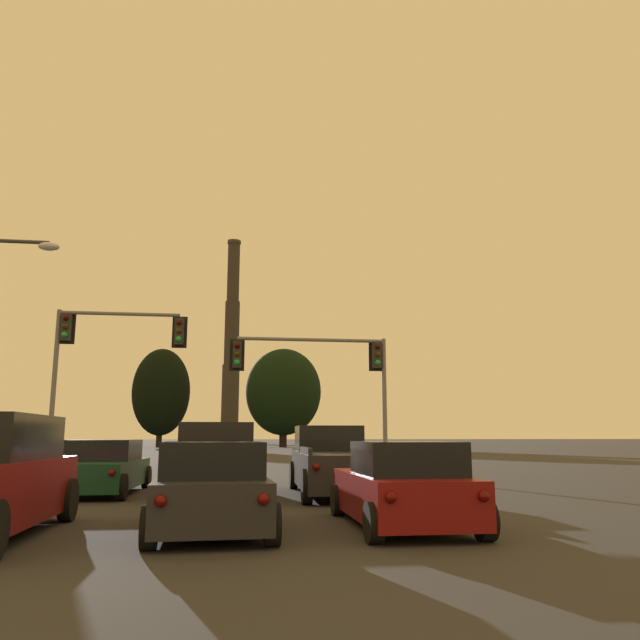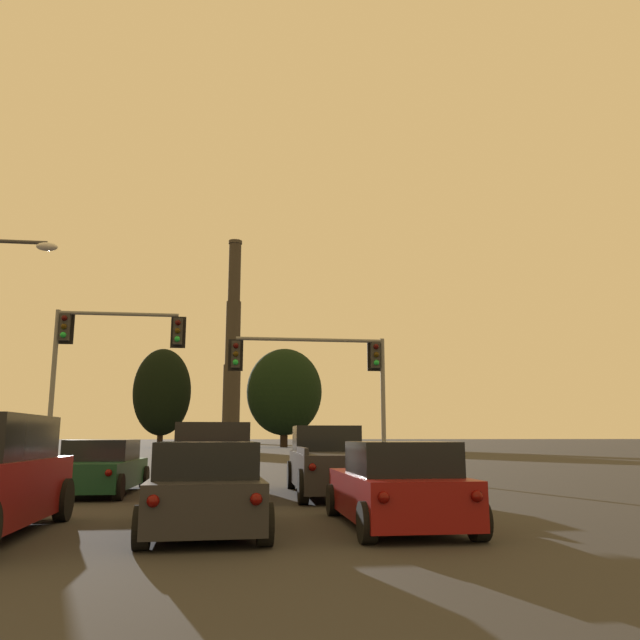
% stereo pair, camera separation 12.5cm
% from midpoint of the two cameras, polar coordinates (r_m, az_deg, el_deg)
% --- Properties ---
extents(hatchback_right_lane_second, '(1.92, 4.11, 1.44)m').
position_cam_midpoint_polar(hatchback_right_lane_second, '(11.13, 7.20, -14.93)').
color(hatchback_right_lane_second, maroon).
rests_on(hatchback_right_lane_second, ground_plane).
extents(sedan_left_lane_front, '(2.08, 4.74, 1.43)m').
position_cam_midpoint_polar(sedan_left_lane_front, '(18.26, -19.42, -12.68)').
color(sedan_left_lane_front, '#0F3823').
rests_on(sedan_left_lane_front, ground_plane).
extents(hatchback_center_lane_second, '(2.06, 4.16, 1.44)m').
position_cam_midpoint_polar(hatchback_center_lane_second, '(10.72, -10.24, -15.02)').
color(hatchback_center_lane_second, '#232328').
rests_on(hatchback_center_lane_second, ground_plane).
extents(pickup_truck_right_lane_front, '(2.32, 5.55, 1.82)m').
position_cam_midpoint_polar(pickup_truck_right_lane_front, '(17.21, 1.15, -12.97)').
color(pickup_truck_right_lane_front, '#232328').
rests_on(pickup_truck_right_lane_front, ground_plane).
extents(suv_center_lane_front, '(2.15, 4.92, 1.86)m').
position_cam_midpoint_polar(suv_center_lane_front, '(16.62, -9.70, -12.59)').
color(suv_center_lane_front, maroon).
rests_on(suv_center_lane_front, ground_plane).
extents(traffic_light_overhead_right, '(6.34, 0.50, 5.39)m').
position_cam_midpoint_polar(traffic_light_overhead_right, '(24.76, 0.91, -4.45)').
color(traffic_light_overhead_right, slate).
rests_on(traffic_light_overhead_right, ground_plane).
extents(traffic_light_overhead_left, '(4.99, 0.50, 6.27)m').
position_cam_midpoint_polar(traffic_light_overhead_left, '(25.21, -19.64, -2.54)').
color(traffic_light_overhead_left, slate).
rests_on(traffic_light_overhead_left, ground_plane).
extents(smokestack, '(5.99, 5.99, 44.78)m').
position_cam_midpoint_polar(smokestack, '(137.03, -8.16, -3.72)').
color(smokestack, '#2B2722').
rests_on(smokestack, ground_plane).
extents(treeline_right_mid, '(7.81, 7.03, 13.44)m').
position_cam_midpoint_polar(treeline_right_mid, '(88.80, -14.36, -6.38)').
color(treeline_right_mid, black).
rests_on(treeline_right_mid, ground_plane).
extents(treeline_center_right, '(10.47, 9.42, 13.62)m').
position_cam_midpoint_polar(treeline_center_right, '(87.58, -3.40, -6.57)').
color(treeline_center_right, black).
rests_on(treeline_center_right, ground_plane).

